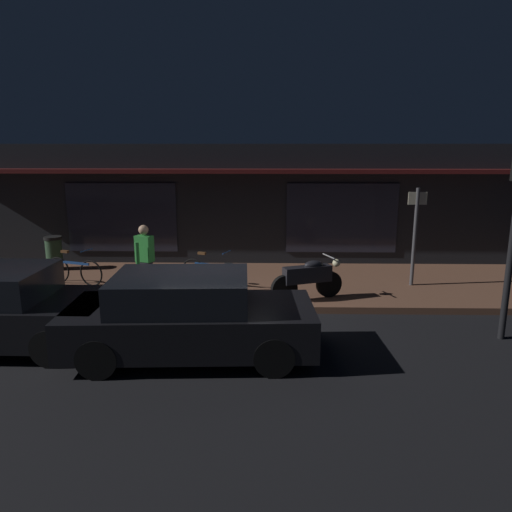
{
  "coord_description": "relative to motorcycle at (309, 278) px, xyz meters",
  "views": [
    {
      "loc": [
        1.01,
        -8.59,
        3.42
      ],
      "look_at": [
        0.77,
        2.4,
        0.95
      ],
      "focal_mm": 33.07,
      "sensor_mm": 36.0,
      "label": 1
    }
  ],
  "objects": [
    {
      "name": "parked_car_across",
      "position": [
        -2.25,
        -2.71,
        0.06
      ],
      "size": [
        4.18,
        1.94,
        1.42
      ],
      "color": "black",
      "rests_on": "ground_plane"
    },
    {
      "name": "bicycle_extra",
      "position": [
        -5.71,
        1.06,
        -0.14
      ],
      "size": [
        1.58,
        0.63,
        0.91
      ],
      "color": "black",
      "rests_on": "sidewalk_slab"
    },
    {
      "name": "motorcycle",
      "position": [
        0.0,
        0.0,
        0.0
      ],
      "size": [
        1.64,
        0.8,
        0.97
      ],
      "color": "black",
      "rests_on": "sidewalk_slab"
    },
    {
      "name": "sidewalk_slab",
      "position": [
        -1.97,
        1.43,
        -0.57
      ],
      "size": [
        18.0,
        4.0,
        0.15
      ],
      "primitive_type": "cube",
      "color": "brown",
      "rests_on": "ground_plane"
    },
    {
      "name": "sign_post",
      "position": [
        2.66,
        1.19,
        0.86
      ],
      "size": [
        0.44,
        0.09,
        2.4
      ],
      "color": "#47474C",
      "rests_on": "sidewalk_slab"
    },
    {
      "name": "bicycle_parked",
      "position": [
        -2.29,
        0.93,
        -0.14
      ],
      "size": [
        1.56,
        0.68,
        0.91
      ],
      "color": "black",
      "rests_on": "sidewalk_slab"
    },
    {
      "name": "storefront_building",
      "position": [
        -1.97,
        4.81,
        1.16
      ],
      "size": [
        18.0,
        3.3,
        3.6
      ],
      "color": "black",
      "rests_on": "ground_plane"
    },
    {
      "name": "trash_bin",
      "position": [
        -6.89,
        2.59,
        -0.03
      ],
      "size": [
        0.48,
        0.48,
        0.93
      ],
      "color": "#2D4C33",
      "rests_on": "sidewalk_slab"
    },
    {
      "name": "person_photographer",
      "position": [
        -3.66,
        0.02,
        0.38
      ],
      "size": [
        0.43,
        0.6,
        1.67
      ],
      "color": "#28232D",
      "rests_on": "sidewalk_slab"
    },
    {
      "name": "ground_plane",
      "position": [
        -1.97,
        -1.57,
        -0.65
      ],
      "size": [
        60.0,
        60.0,
        0.0
      ],
      "primitive_type": "plane",
      "color": "black"
    }
  ]
}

